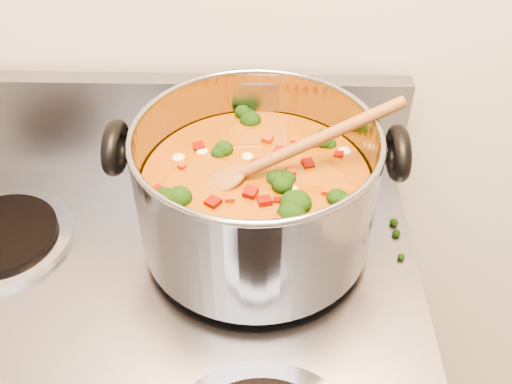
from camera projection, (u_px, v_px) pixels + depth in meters
stockpot at (256, 191)px, 0.71m from camera, size 0.35×0.30×0.18m
wooden_spoon at (267, 162)px, 0.68m from camera, size 0.26×0.10×0.11m
cooktop_crumbs at (211, 210)px, 0.81m from camera, size 0.43×0.15×0.01m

